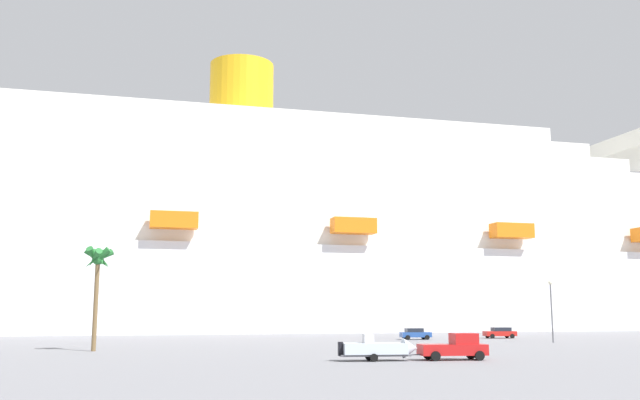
{
  "coord_description": "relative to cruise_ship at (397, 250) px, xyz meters",
  "views": [
    {
      "loc": [
        -21.09,
        -78.18,
        4.12
      ],
      "look_at": [
        -4.36,
        33.95,
        22.22
      ],
      "focal_mm": 38.72,
      "sensor_mm": 36.0,
      "label": 1
    }
  ],
  "objects": [
    {
      "name": "parked_car_red_hatchback",
      "position": [
        3.54,
        -44.37,
        -15.79
      ],
      "size": [
        4.61,
        2.09,
        1.58
      ],
      "color": "red",
      "rests_on": "ground_plane"
    },
    {
      "name": "parked_car_blue_suv",
      "position": [
        -10.11,
        -46.94,
        -15.79
      ],
      "size": [
        4.24,
        2.2,
        1.58
      ],
      "color": "#264C99",
      "rests_on": "ground_plane"
    },
    {
      "name": "street_lamp",
      "position": [
        4.55,
        -58.72,
        -11.49
      ],
      "size": [
        0.56,
        0.56,
        7.87
      ],
      "color": "slate",
      "rests_on": "ground_plane"
    },
    {
      "name": "cruise_ship",
      "position": [
        0.0,
        0.0,
        0.0
      ],
      "size": [
        273.93,
        62.75,
        62.62
      ],
      "color": "white",
      "rests_on": "ground_plane"
    },
    {
      "name": "ground_plane",
      "position": [
        -16.84,
        -34.37,
        -16.63
      ],
      "size": [
        600.0,
        600.0,
        0.0
      ],
      "primitive_type": "plane",
      "color": "gray"
    },
    {
      "name": "small_boat_on_trailer",
      "position": [
        -24.39,
        -86.28,
        -15.66
      ],
      "size": [
        7.38,
        2.05,
        2.15
      ],
      "color": "#595960",
      "rests_on": "ground_plane"
    },
    {
      "name": "palm_tree",
      "position": [
        -50.07,
        -68.99,
        -7.98
      ],
      "size": [
        3.18,
        3.22,
        10.56
      ],
      "color": "brown",
      "rests_on": "ground_plane"
    },
    {
      "name": "pickup_truck",
      "position": [
        -18.13,
        -86.26,
        -15.58
      ],
      "size": [
        5.61,
        2.29,
        2.2
      ],
      "color": "red",
      "rests_on": "ground_plane"
    }
  ]
}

